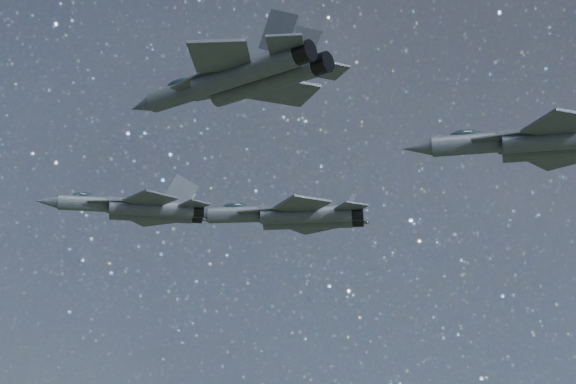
# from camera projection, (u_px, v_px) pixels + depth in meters

# --- Properties ---
(jet_lead) EXTENTS (15.17, 10.05, 3.87)m
(jet_lead) POSITION_uv_depth(u_px,v_px,m) (138.00, 208.00, 84.68)
(jet_lead) COLOR #343A42
(jet_left) EXTENTS (17.70, 12.37, 4.46)m
(jet_left) POSITION_uv_depth(u_px,v_px,m) (292.00, 215.00, 89.89)
(jet_left) COLOR #343A42
(jet_right) EXTENTS (15.69, 10.31, 4.03)m
(jet_right) POSITION_uv_depth(u_px,v_px,m) (239.00, 78.00, 59.16)
(jet_right) COLOR #343A42
(jet_slot) EXTENTS (18.34, 13.11, 4.69)m
(jet_slot) POSITION_uv_depth(u_px,v_px,m) (541.00, 142.00, 74.06)
(jet_slot) COLOR #343A42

